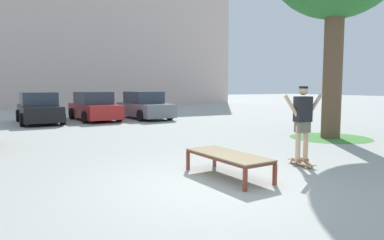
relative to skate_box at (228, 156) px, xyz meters
The scene contains 9 objects.
ground_plane 0.88m from the skate_box, 146.75° to the right, with size 120.00×120.00×0.00m, color #A8A8A3.
building_facade 29.10m from the skate_box, 84.34° to the left, with size 29.50×4.00×13.52m, color beige.
skate_box is the anchor object (origin of this frame).
skateboard 2.03m from the skate_box, ahead, with size 0.33×0.82×0.09m.
skater 2.11m from the skate_box, ahead, with size 1.00×0.33×1.69m.
grass_patch_near_right 6.68m from the skate_box, 24.21° to the left, with size 2.72×2.72×0.01m, color #47893D.
car_black 13.15m from the skate_box, 100.54° to the left, with size 2.02×4.25×1.50m.
car_red 13.06m from the skate_box, 88.80° to the left, with size 2.17×4.32×1.50m.
car_grey 13.06m from the skate_box, 76.92° to the left, with size 2.20×4.33×1.50m.
Camera 1 is at (-3.13, -5.21, 1.77)m, focal length 32.73 mm.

